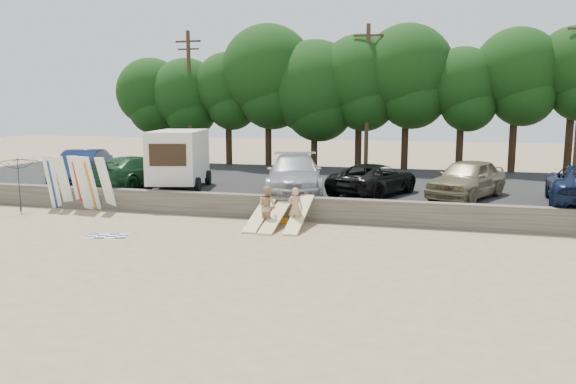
# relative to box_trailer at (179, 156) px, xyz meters

# --- Properties ---
(ground) EXTENTS (120.00, 120.00, 0.00)m
(ground) POSITION_rel_box_trailer_xyz_m (5.81, -5.74, -2.29)
(ground) COLOR tan
(ground) RESTS_ON ground
(seawall) EXTENTS (44.00, 0.50, 1.00)m
(seawall) POSITION_rel_box_trailer_xyz_m (5.81, -2.74, -1.79)
(seawall) COLOR #6B6356
(seawall) RESTS_ON ground
(parking_lot) EXTENTS (44.00, 14.50, 0.70)m
(parking_lot) POSITION_rel_box_trailer_xyz_m (5.81, 4.76, -1.94)
(parking_lot) COLOR #282828
(parking_lot) RESTS_ON ground
(treeline) EXTENTS (32.44, 6.37, 9.49)m
(treeline) POSITION_rel_box_trailer_xyz_m (5.28, 11.84, 4.13)
(treeline) COLOR #382616
(treeline) RESTS_ON parking_lot
(utility_poles) EXTENTS (25.80, 0.26, 9.00)m
(utility_poles) POSITION_rel_box_trailer_xyz_m (7.81, 10.26, 3.13)
(utility_poles) COLOR #473321
(utility_poles) RESTS_ON parking_lot
(box_trailer) EXTENTS (3.36, 4.87, 2.85)m
(box_trailer) POSITION_rel_box_trailer_xyz_m (0.00, 0.00, 0.00)
(box_trailer) COLOR beige
(box_trailer) RESTS_ON parking_lot
(car_0) EXTENTS (3.21, 5.52, 1.72)m
(car_0) POSITION_rel_box_trailer_xyz_m (-6.06, 0.76, -0.74)
(car_0) COLOR #15224A
(car_0) RESTS_ON parking_lot
(car_1) EXTENTS (3.00, 5.61, 1.55)m
(car_1) POSITION_rel_box_trailer_xyz_m (-2.42, 0.13, -0.82)
(car_1) COLOR #153A1E
(car_1) RESTS_ON parking_lot
(car_2) EXTENTS (3.91, 6.54, 1.78)m
(car_2) POSITION_rel_box_trailer_xyz_m (5.87, -0.02, -0.71)
(car_2) COLOR #A2A1A7
(car_2) RESTS_ON parking_lot
(car_3) EXTENTS (4.11, 5.69, 1.44)m
(car_3) POSITION_rel_box_trailer_xyz_m (9.49, 0.49, -0.87)
(car_3) COLOR black
(car_3) RESTS_ON parking_lot
(car_4) EXTENTS (3.94, 5.45, 1.72)m
(car_4) POSITION_rel_box_trailer_xyz_m (13.54, 0.65, -0.73)
(car_4) COLOR #817352
(car_4) RESTS_ON parking_lot
(surfboard_upright_0) EXTENTS (0.59, 0.75, 2.54)m
(surfboard_upright_0) POSITION_rel_box_trailer_xyz_m (-4.79, -3.27, -1.03)
(surfboard_upright_0) COLOR white
(surfboard_upright_0) RESTS_ON ground
(surfboard_upright_1) EXTENTS (0.54, 0.85, 2.50)m
(surfboard_upright_1) POSITION_rel_box_trailer_xyz_m (-4.19, -3.24, -1.04)
(surfboard_upright_1) COLOR white
(surfboard_upright_1) RESTS_ON ground
(surfboard_upright_2) EXTENTS (0.55, 0.78, 2.52)m
(surfboard_upright_2) POSITION_rel_box_trailer_xyz_m (-3.51, -3.16, -1.03)
(surfboard_upright_2) COLOR white
(surfboard_upright_2) RESTS_ON ground
(surfboard_upright_3) EXTENTS (0.53, 0.78, 2.52)m
(surfboard_upright_3) POSITION_rel_box_trailer_xyz_m (-3.13, -3.30, -1.03)
(surfboard_upright_3) COLOR white
(surfboard_upright_3) RESTS_ON ground
(surfboard_upright_4) EXTENTS (0.56, 0.82, 2.51)m
(surfboard_upright_4) POSITION_rel_box_trailer_xyz_m (-2.75, -3.29, -1.04)
(surfboard_upright_4) COLOR white
(surfboard_upright_4) RESTS_ON ground
(surfboard_upright_5) EXTENTS (0.59, 0.90, 2.49)m
(surfboard_upright_5) POSITION_rel_box_trailer_xyz_m (-1.97, -3.26, -1.05)
(surfboard_upright_5) COLOR white
(surfboard_upright_5) RESTS_ON ground
(surfboard_low_0) EXTENTS (0.56, 2.88, 0.97)m
(surfboard_low_0) POSITION_rel_box_trailer_xyz_m (5.59, -4.26, -1.81)
(surfboard_low_0) COLOR beige
(surfboard_low_0) RESTS_ON ground
(surfboard_low_1) EXTENTS (0.56, 2.91, 0.85)m
(surfboard_low_1) POSITION_rel_box_trailer_xyz_m (6.24, -4.33, -1.87)
(surfboard_low_1) COLOR beige
(surfboard_low_1) RESTS_ON ground
(surfboard_low_2) EXTENTS (0.56, 2.84, 1.11)m
(surfboard_low_2) POSITION_rel_box_trailer_xyz_m (7.17, -4.21, -1.74)
(surfboard_low_2) COLOR beige
(surfboard_low_2) RESTS_ON ground
(beachgoer_a) EXTENTS (0.61, 0.42, 1.62)m
(beachgoer_a) POSITION_rel_box_trailer_xyz_m (7.06, -4.38, -1.48)
(beachgoer_a) COLOR tan
(beachgoer_a) RESTS_ON ground
(beachgoer_b) EXTENTS (1.01, 0.94, 1.65)m
(beachgoer_b) POSITION_rel_box_trailer_xyz_m (5.93, -4.39, -1.47)
(beachgoer_b) COLOR tan
(beachgoer_b) RESTS_ON ground
(cooler) EXTENTS (0.39, 0.31, 0.32)m
(cooler) POSITION_rel_box_trailer_xyz_m (6.93, -3.58, -2.13)
(cooler) COLOR green
(cooler) RESTS_ON ground
(gear_bag) EXTENTS (0.36, 0.33, 0.22)m
(gear_bag) POSITION_rel_box_trailer_xyz_m (6.36, -3.51, -2.18)
(gear_bag) COLOR orange
(gear_bag) RESTS_ON ground
(beach_towel) EXTENTS (1.85, 1.85, 0.00)m
(beach_towel) POSITION_rel_box_trailer_xyz_m (0.73, -7.45, -2.29)
(beach_towel) COLOR white
(beach_towel) RESTS_ON ground
(beach_umbrella) EXTENTS (3.83, 3.81, 2.50)m
(beach_umbrella) POSITION_rel_box_trailer_xyz_m (-5.85, -4.12, -1.04)
(beach_umbrella) COLOR #22222A
(beach_umbrella) RESTS_ON ground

